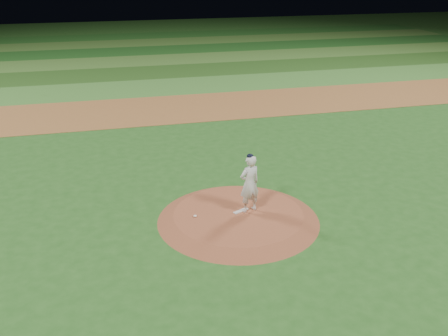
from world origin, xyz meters
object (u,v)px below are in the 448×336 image
object	(u,v)px
pitcher_on_mound	(250,183)
pitching_rubber	(241,211)
rosin_bag	(195,216)
pitchers_mound	(238,217)

from	to	relation	value
pitcher_on_mound	pitching_rubber	bearing A→B (deg)	174.03
rosin_bag	pitching_rubber	bearing A→B (deg)	0.60
pitchers_mound	pitcher_on_mound	bearing A→B (deg)	13.70
pitcher_on_mound	rosin_bag	bearing A→B (deg)	179.62
pitchers_mound	rosin_bag	distance (m)	1.48
rosin_bag	pitcher_on_mound	xyz separation A→B (m)	(1.88, -0.01, 0.99)
rosin_bag	pitcher_on_mound	size ratio (longest dim) A/B	0.06
pitching_rubber	rosin_bag	xyz separation A→B (m)	(-1.60, -0.02, 0.02)
pitching_rubber	pitcher_on_mound	bearing A→B (deg)	-30.96
rosin_bag	pitcher_on_mound	world-z (taller)	pitcher_on_mound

